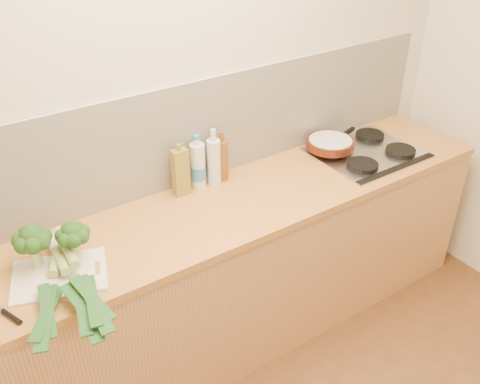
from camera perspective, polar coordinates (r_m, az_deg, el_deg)
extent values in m
plane|color=beige|center=(2.63, -6.40, 8.52)|extent=(3.50, 0.00, 3.50)
cube|color=silver|center=(2.68, -6.13, 5.90)|extent=(3.20, 0.02, 0.54)
cube|color=tan|center=(2.88, -2.46, -9.60)|extent=(3.20, 0.60, 0.86)
cube|color=#C5853A|center=(2.60, -2.69, -2.17)|extent=(3.20, 0.62, 0.04)
cube|color=silver|center=(3.16, 13.29, 4.09)|extent=(0.58, 0.50, 0.01)
cube|color=black|center=(3.03, 16.38, 2.46)|extent=(0.58, 0.04, 0.01)
cylinder|color=black|center=(2.98, 12.95, 2.79)|extent=(0.17, 0.17, 0.03)
cylinder|color=black|center=(3.18, 16.75, 4.21)|extent=(0.17, 0.17, 0.03)
cylinder|color=black|center=(3.12, 9.85, 4.60)|extent=(0.17, 0.17, 0.03)
cylinder|color=black|center=(3.32, 13.68, 5.86)|extent=(0.17, 0.17, 0.03)
cube|color=silver|center=(2.31, -18.70, -8.41)|extent=(0.44, 0.38, 0.01)
cylinder|color=#B0BE6E|center=(2.35, -20.89, -6.47)|extent=(0.04, 0.04, 0.09)
sphere|color=black|center=(2.30, -21.38, -4.42)|extent=(0.10, 0.10, 0.10)
sphere|color=black|center=(2.31, -20.26, -4.41)|extent=(0.07, 0.07, 0.07)
sphere|color=black|center=(2.34, -20.89, -4.11)|extent=(0.07, 0.07, 0.07)
sphere|color=black|center=(2.34, -21.81, -4.28)|extent=(0.07, 0.07, 0.07)
sphere|color=black|center=(2.32, -22.37, -4.81)|extent=(0.07, 0.07, 0.07)
sphere|color=black|center=(2.28, -22.13, -5.30)|extent=(0.07, 0.07, 0.07)
sphere|color=black|center=(2.27, -21.25, -5.38)|extent=(0.07, 0.07, 0.07)
sphere|color=black|center=(2.28, -20.41, -4.98)|extent=(0.07, 0.07, 0.07)
cylinder|color=#B0BE6E|center=(2.34, -17.10, -5.97)|extent=(0.04, 0.04, 0.08)
sphere|color=black|center=(2.29, -17.47, -4.09)|extent=(0.09, 0.09, 0.09)
sphere|color=black|center=(2.30, -16.49, -4.08)|extent=(0.06, 0.06, 0.06)
sphere|color=black|center=(2.33, -17.09, -3.81)|extent=(0.06, 0.06, 0.06)
sphere|color=black|center=(2.33, -17.93, -3.97)|extent=(0.06, 0.06, 0.06)
sphere|color=black|center=(2.30, -18.39, -4.45)|extent=(0.06, 0.06, 0.06)
sphere|color=black|center=(2.28, -18.12, -4.88)|extent=(0.06, 0.06, 0.06)
sphere|color=black|center=(2.26, -17.31, -4.95)|extent=(0.06, 0.06, 0.06)
sphere|color=black|center=(2.28, -16.58, -4.58)|extent=(0.06, 0.06, 0.06)
cylinder|color=white|center=(2.41, -18.92, -5.62)|extent=(0.08, 0.11, 0.04)
cylinder|color=#96B158|center=(2.33, -19.18, -7.29)|extent=(0.09, 0.14, 0.04)
cube|color=#163F17|center=(2.12, -19.92, -12.01)|extent=(0.20, 0.28, 0.02)
cube|color=#163F17|center=(2.10, -19.99, -12.35)|extent=(0.18, 0.33, 0.01)
cube|color=#163F17|center=(2.12, -19.91, -11.75)|extent=(0.10, 0.28, 0.02)
cylinder|color=white|center=(2.42, -19.38, -5.11)|extent=(0.05, 0.13, 0.04)
cylinder|color=#96B158|center=(2.31, -18.57, -6.97)|extent=(0.05, 0.16, 0.04)
cube|color=#163F17|center=(2.07, -16.41, -11.82)|extent=(0.12, 0.30, 0.02)
cube|color=#163F17|center=(2.05, -16.26, -12.12)|extent=(0.07, 0.34, 0.01)
cube|color=#163F17|center=(2.07, -16.51, -11.56)|extent=(0.08, 0.28, 0.02)
cylinder|color=white|center=(2.40, -18.46, -4.66)|extent=(0.05, 0.12, 0.04)
cylinder|color=#96B158|center=(2.30, -17.65, -6.40)|extent=(0.05, 0.16, 0.04)
cube|color=#163F17|center=(2.06, -15.46, -11.03)|extent=(0.12, 0.30, 0.02)
cube|color=#163F17|center=(2.05, -15.31, -11.33)|extent=(0.07, 0.34, 0.01)
cube|color=#163F17|center=(2.07, -15.56, -10.78)|extent=(0.08, 0.28, 0.02)
cylinder|color=black|center=(2.18, -23.19, -12.13)|extent=(0.06, 0.11, 0.02)
cylinder|color=#48180C|center=(3.10, 9.59, 5.12)|extent=(0.27, 0.27, 0.04)
cylinder|color=beige|center=(3.09, 9.63, 5.50)|extent=(0.25, 0.25, 0.00)
cube|color=black|center=(3.25, 11.41, 6.28)|extent=(0.14, 0.06, 0.02)
cube|color=olive|center=(2.65, -6.35, 2.09)|extent=(0.08, 0.05, 0.25)
cylinder|color=olive|center=(2.59, -6.53, 4.77)|extent=(0.02, 0.02, 0.03)
cylinder|color=silver|center=(2.73, -2.80, 3.19)|extent=(0.07, 0.07, 0.25)
cylinder|color=silver|center=(2.66, -2.88, 6.09)|extent=(0.03, 0.03, 0.06)
cylinder|color=brown|center=(2.77, -1.93, 3.41)|extent=(0.06, 0.06, 0.22)
cylinder|color=brown|center=(2.71, -1.98, 5.95)|extent=(0.03, 0.03, 0.05)
cylinder|color=silver|center=(2.71, -4.51, 2.79)|extent=(0.08, 0.08, 0.24)
cylinder|color=silver|center=(2.65, -4.63, 5.37)|extent=(0.03, 0.03, 0.03)
cylinder|color=#367DCA|center=(2.73, -4.48, 2.13)|extent=(0.08, 0.08, 0.07)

